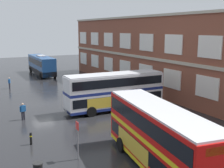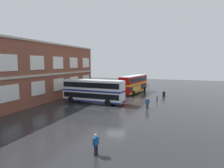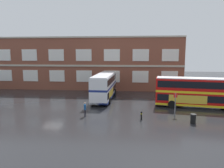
{
  "view_description": "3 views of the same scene",
  "coord_description": "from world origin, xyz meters",
  "px_view_note": "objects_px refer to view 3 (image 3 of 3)",
  "views": [
    {
      "loc": [
        33.02,
        -8.2,
        8.81
      ],
      "look_at": [
        9.13,
        4.56,
        3.54
      ],
      "focal_mm": 45.53,
      "sensor_mm": 36.0,
      "label": 1
    },
    {
      "loc": [
        -23.38,
        -8.0,
        7.0
      ],
      "look_at": [
        8.6,
        3.72,
        3.2
      ],
      "focal_mm": 30.33,
      "sensor_mm": 36.0,
      "label": 2
    },
    {
      "loc": [
        10.62,
        -26.96,
        7.34
      ],
      "look_at": [
        7.75,
        4.37,
        2.79
      ],
      "focal_mm": 33.87,
      "sensor_mm": 36.0,
      "label": 3
    }
  ],
  "objects_px": {
    "waiting_passenger": "(85,109)",
    "bus_stand_flag": "(175,102)",
    "double_decker_near": "(104,86)",
    "double_decker_middle": "(197,92)",
    "station_litter_bin": "(193,119)",
    "safety_bollard_west": "(141,115)"
  },
  "relations": [
    {
      "from": "bus_stand_flag",
      "to": "safety_bollard_west",
      "type": "bearing_deg",
      "value": -150.95
    },
    {
      "from": "double_decker_middle",
      "to": "waiting_passenger",
      "type": "xyz_separation_m",
      "value": [
        -14.35,
        -5.6,
        -1.22
      ]
    },
    {
      "from": "station_litter_bin",
      "to": "safety_bollard_west",
      "type": "xyz_separation_m",
      "value": [
        -5.39,
        0.76,
        -0.03
      ]
    },
    {
      "from": "double_decker_near",
      "to": "waiting_passenger",
      "type": "relative_size",
      "value": 6.52
    },
    {
      "from": "waiting_passenger",
      "to": "safety_bollard_west",
      "type": "height_order",
      "value": "waiting_passenger"
    },
    {
      "from": "double_decker_near",
      "to": "station_litter_bin",
      "type": "distance_m",
      "value": 15.65
    },
    {
      "from": "double_decker_near",
      "to": "station_litter_bin",
      "type": "xyz_separation_m",
      "value": [
        10.87,
        -11.14,
        -1.63
      ]
    },
    {
      "from": "double_decker_near",
      "to": "waiting_passenger",
      "type": "bearing_deg",
      "value": -96.26
    },
    {
      "from": "double_decker_middle",
      "to": "bus_stand_flag",
      "type": "bearing_deg",
      "value": -132.73
    },
    {
      "from": "waiting_passenger",
      "to": "station_litter_bin",
      "type": "height_order",
      "value": "waiting_passenger"
    },
    {
      "from": "double_decker_middle",
      "to": "bus_stand_flag",
      "type": "height_order",
      "value": "double_decker_middle"
    },
    {
      "from": "station_litter_bin",
      "to": "bus_stand_flag",
      "type": "bearing_deg",
      "value": 112.92
    },
    {
      "from": "double_decker_near",
      "to": "bus_stand_flag",
      "type": "distance_m",
      "value": 12.56
    },
    {
      "from": "double_decker_middle",
      "to": "station_litter_bin",
      "type": "bearing_deg",
      "value": -108.94
    },
    {
      "from": "double_decker_near",
      "to": "double_decker_middle",
      "type": "bearing_deg",
      "value": -17.1
    },
    {
      "from": "double_decker_middle",
      "to": "bus_stand_flag",
      "type": "distance_m",
      "value": 5.49
    },
    {
      "from": "double_decker_middle",
      "to": "bus_stand_flag",
      "type": "xyz_separation_m",
      "value": [
        -3.71,
        -4.01,
        -0.51
      ]
    },
    {
      "from": "double_decker_near",
      "to": "station_litter_bin",
      "type": "relative_size",
      "value": 10.76
    },
    {
      "from": "waiting_passenger",
      "to": "station_litter_bin",
      "type": "xyz_separation_m",
      "value": [
        11.93,
        -1.45,
        -0.41
      ]
    },
    {
      "from": "bus_stand_flag",
      "to": "waiting_passenger",
      "type": "bearing_deg",
      "value": -171.51
    },
    {
      "from": "safety_bollard_west",
      "to": "waiting_passenger",
      "type": "bearing_deg",
      "value": 173.98
    },
    {
      "from": "waiting_passenger",
      "to": "bus_stand_flag",
      "type": "distance_m",
      "value": 10.78
    }
  ]
}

